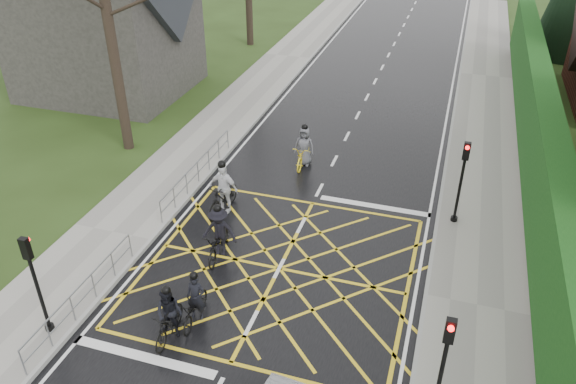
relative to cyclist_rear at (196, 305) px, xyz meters
The scene contains 16 objects.
ground 3.24m from the cyclist_rear, 61.64° to the left, with size 120.00×120.00×0.00m, color #203110.
road 3.24m from the cyclist_rear, 61.64° to the left, with size 9.00×80.00×0.01m, color black.
sidewalk_right 8.04m from the cyclist_rear, 20.50° to the left, with size 3.00×80.00×0.15m, color gray.
sidewalk_left 5.31m from the cyclist_rear, 147.92° to the left, with size 3.00×80.00×0.15m, color gray.
stone_wall 12.79m from the cyclist_rear, 43.55° to the left, with size 0.50×38.00×0.70m, color slate.
hedge 12.88m from the cyclist_rear, 43.55° to the left, with size 0.90×38.00×2.80m, color #0E350F.
railing_south 3.22m from the cyclist_rear, 167.58° to the right, with size 0.05×5.04×1.03m.
railing_north 7.50m from the cyclist_rear, 114.70° to the left, with size 0.05×6.04×1.03m.
traffic_light_ne 9.70m from the cyclist_rear, 46.63° to the left, with size 0.24×0.31×3.21m.
traffic_light_se 6.86m from the cyclist_rear, 11.90° to the right, with size 0.24×0.31×3.21m.
traffic_light_sw 4.12m from the cyclist_rear, 154.81° to the right, with size 0.24×0.31×3.21m.
cyclist_rear is the anchor object (origin of this frame).
cyclist_back 0.89m from the cyclist_rear, 115.92° to the right, with size 0.80×1.73×1.72m.
cyclist_mid 2.97m from the cyclist_rear, 100.68° to the left, with size 1.20×2.03×1.91m.
cyclist_front 5.52m from the cyclist_rear, 105.01° to the left, with size 1.16×2.12×2.07m.
cyclist_lead 9.60m from the cyclist_rear, 87.82° to the left, with size 0.84×1.91×1.84m.
Camera 1 is at (4.42, -13.12, 11.35)m, focal length 35.00 mm.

